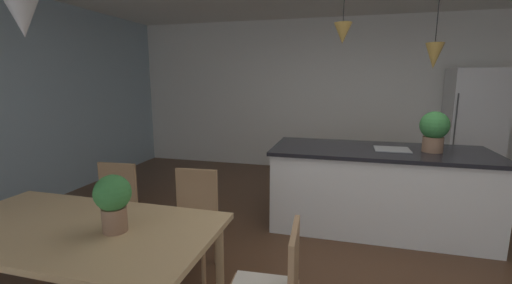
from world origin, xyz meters
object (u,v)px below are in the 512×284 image
(kitchen_island, at_px, (377,188))
(refrigerator, at_px, (472,128))
(potted_plant_on_table, at_px, (113,199))
(chair_far_left, at_px, (111,208))
(chair_far_right, at_px, (192,217))
(dining_table, at_px, (75,236))
(potted_plant_on_island, at_px, (434,129))

(kitchen_island, relative_size, refrigerator, 1.27)
(kitchen_island, relative_size, potted_plant_on_table, 6.40)
(chair_far_left, bearing_deg, chair_far_right, -0.00)
(kitchen_island, bearing_deg, dining_table, -133.20)
(chair_far_left, height_order, refrigerator, refrigerator)
(refrigerator, height_order, potted_plant_on_table, refrigerator)
(potted_plant_on_table, bearing_deg, potted_plant_on_island, 43.69)
(chair_far_right, xyz_separation_m, potted_plant_on_island, (2.13, 1.30, 0.66))
(chair_far_right, bearing_deg, dining_table, -115.67)
(chair_far_right, relative_size, refrigerator, 0.48)
(chair_far_right, distance_m, potted_plant_on_island, 2.58)
(chair_far_right, xyz_separation_m, potted_plant_on_table, (-0.11, -0.83, 0.45))
(dining_table, xyz_separation_m, chair_far_right, (0.41, 0.84, -0.18))
(chair_far_left, bearing_deg, refrigerator, 40.13)
(dining_table, height_order, kitchen_island, kitchen_island)
(chair_far_left, xyz_separation_m, chair_far_right, (0.82, -0.00, 0.00))
(refrigerator, bearing_deg, potted_plant_on_table, -127.92)
(dining_table, distance_m, chair_far_right, 0.95)
(chair_far_right, relative_size, potted_plant_on_table, 2.43)
(potted_plant_on_island, bearing_deg, kitchen_island, -180.00)
(dining_table, bearing_deg, chair_far_left, 116.09)
(kitchen_island, distance_m, potted_plant_on_island, 0.85)
(dining_table, distance_m, potted_plant_on_island, 3.35)
(potted_plant_on_island, relative_size, potted_plant_on_table, 1.18)
(kitchen_island, xyz_separation_m, refrigerator, (1.53, 2.03, 0.44))
(potted_plant_on_island, xyz_separation_m, potted_plant_on_table, (-2.23, -2.13, -0.21))
(chair_far_left, distance_m, chair_far_right, 0.82)
(chair_far_left, relative_size, potted_plant_on_table, 2.43)
(dining_table, xyz_separation_m, potted_plant_on_table, (0.30, 0.01, 0.27))
(chair_far_right, bearing_deg, refrigerator, 46.75)
(chair_far_left, relative_size, potted_plant_on_island, 2.06)
(dining_table, distance_m, kitchen_island, 2.95)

